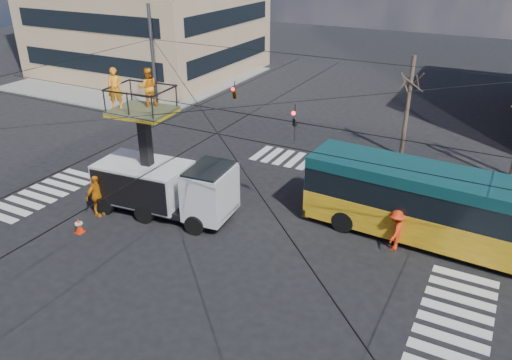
% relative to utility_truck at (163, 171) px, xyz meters
% --- Properties ---
extents(ground, '(120.00, 120.00, 0.00)m').
position_rel_utility_truck_xyz_m(ground, '(3.23, -1.36, -2.15)').
color(ground, black).
rests_on(ground, ground).
extents(sidewalk_nw, '(18.00, 18.00, 0.12)m').
position_rel_utility_truck_xyz_m(sidewalk_nw, '(-17.77, 19.64, -2.09)').
color(sidewalk_nw, slate).
rests_on(sidewalk_nw, ground).
extents(crosswalks, '(22.40, 22.40, 0.02)m').
position_rel_utility_truck_xyz_m(crosswalks, '(3.23, -1.36, -2.14)').
color(crosswalks, silver).
rests_on(crosswalks, ground).
extents(overhead_network, '(24.24, 24.24, 8.00)m').
position_rel_utility_truck_xyz_m(overhead_network, '(3.16, -0.95, 2.14)').
color(overhead_network, '#2D2D30').
rests_on(overhead_network, ground).
extents(tree_a, '(2.00, 2.00, 6.00)m').
position_rel_utility_truck_xyz_m(tree_a, '(8.23, 12.14, 2.48)').
color(tree_a, '#382B21').
rests_on(tree_a, ground).
extents(utility_truck, '(7.18, 3.15, 6.79)m').
position_rel_utility_truck_xyz_m(utility_truck, '(0.00, 0.00, 0.00)').
color(utility_truck, black).
rests_on(utility_truck, ground).
extents(city_bus, '(12.92, 3.25, 3.20)m').
position_rel_utility_truck_xyz_m(city_bus, '(12.45, 3.21, -0.42)').
color(city_bus, '#C77B12').
rests_on(city_bus, ground).
extents(traffic_cone, '(0.36, 0.36, 0.71)m').
position_rel_utility_truck_xyz_m(traffic_cone, '(-2.27, -3.26, -1.79)').
color(traffic_cone, '#F92C0A').
rests_on(traffic_cone, ground).
extents(worker_ground, '(0.63, 1.23, 2.01)m').
position_rel_utility_truck_xyz_m(worker_ground, '(-2.66, -1.67, -1.14)').
color(worker_ground, orange).
rests_on(worker_ground, ground).
extents(flagger, '(0.67, 1.16, 1.80)m').
position_rel_utility_truck_xyz_m(flagger, '(10.29, 1.91, -1.25)').
color(flagger, '#FF3710').
rests_on(flagger, ground).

